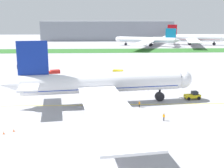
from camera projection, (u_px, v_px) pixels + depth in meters
ground_plane at (102, 103)px, 77.98m from camera, size 600.00×600.00×0.00m
apron_taxi_line at (102, 105)px, 76.03m from camera, size 280.00×0.36×0.01m
grass_median_strip at (101, 51)px, 194.57m from camera, size 320.00×24.00×0.10m
airliner_foreground at (100, 83)px, 75.45m from camera, size 50.02×79.63×16.80m
pushback_tug at (193, 96)px, 81.18m from camera, size 6.16×2.94×2.23m
ground_crew_wingwalker_port at (102, 131)px, 56.29m from camera, size 0.55×0.23×1.56m
ground_crew_marshaller_front at (139, 104)px, 73.83m from camera, size 0.43×0.48×1.61m
ground_crew_wingwalker_starboard at (164, 116)px, 64.27m from camera, size 0.48×0.49×1.68m
traffic_cone_near_nose at (14, 130)px, 58.51m from camera, size 0.36×0.36×0.58m
traffic_cone_port_wing at (4, 133)px, 57.19m from camera, size 0.36×0.36×0.58m
service_truck_baggage_loader at (54, 73)px, 111.56m from camera, size 5.04×3.76×2.50m
service_truck_fuel_bowser at (119, 73)px, 109.70m from camera, size 5.25×3.25×2.88m
service_truck_catering_van at (24, 67)px, 124.62m from camera, size 6.59×4.70×2.50m
parked_airliner_far_right at (148, 40)px, 223.61m from camera, size 48.26×80.34×13.79m
parked_airliner_far_outer at (193, 38)px, 233.37m from camera, size 49.34×79.53×15.96m
terminal_building at (107, 31)px, 276.45m from camera, size 122.75×20.00×18.00m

